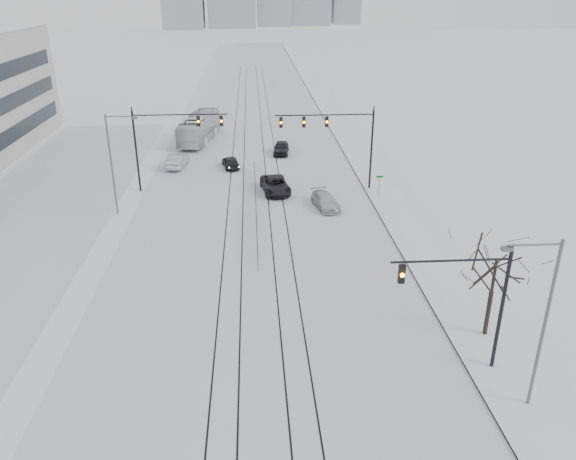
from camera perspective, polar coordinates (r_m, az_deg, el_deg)
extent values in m
cube|color=silver|center=(80.28, -3.55, 9.96)|extent=(22.00, 260.00, 0.02)
cube|color=silver|center=(81.42, 6.14, 10.11)|extent=(5.00, 260.00, 0.16)
cube|color=gray|center=(81.04, 4.41, 10.10)|extent=(0.10, 260.00, 0.12)
cube|color=silver|center=(59.69, -22.94, 3.20)|extent=(14.00, 60.00, 0.03)
cube|color=black|center=(61.07, -5.84, 5.45)|extent=(0.10, 180.00, 0.01)
cube|color=black|center=(61.03, -4.52, 5.49)|extent=(0.10, 180.00, 0.01)
cube|color=black|center=(61.04, -2.26, 5.54)|extent=(0.10, 180.00, 0.01)
cube|color=black|center=(61.09, -0.94, 5.57)|extent=(0.10, 180.00, 0.01)
cylinder|color=black|center=(31.22, 20.81, -7.85)|extent=(0.20, 0.20, 7.00)
cylinder|color=black|center=(28.66, 16.22, -3.01)|extent=(6.00, 0.12, 0.12)
cube|color=black|center=(28.25, 11.47, -4.39)|extent=(0.32, 0.24, 1.00)
sphere|color=orange|center=(28.13, 11.54, -4.52)|extent=(0.22, 0.22, 0.22)
cylinder|color=black|center=(56.30, 8.46, 7.97)|extent=(0.20, 0.20, 8.00)
cylinder|color=black|center=(54.65, 3.71, 11.59)|extent=(9.50, 0.12, 0.12)
cube|color=black|center=(54.42, -0.72, 10.88)|extent=(0.32, 0.24, 1.00)
sphere|color=orange|center=(54.28, -0.72, 10.85)|extent=(0.22, 0.22, 0.22)
cube|color=black|center=(54.58, 1.63, 10.91)|extent=(0.32, 0.24, 1.00)
sphere|color=orange|center=(54.44, 1.64, 10.88)|extent=(0.22, 0.22, 0.22)
cube|color=black|center=(54.82, 3.96, 10.92)|extent=(0.32, 0.24, 1.00)
sphere|color=orange|center=(54.69, 3.98, 10.89)|extent=(0.22, 0.22, 0.22)
cylinder|color=black|center=(57.17, -15.15, 7.64)|extent=(0.20, 0.20, 8.00)
cylinder|color=black|center=(55.61, -10.91, 11.43)|extent=(9.00, 0.12, 0.12)
cube|color=black|center=(55.40, -6.79, 10.95)|extent=(0.32, 0.24, 1.00)
sphere|color=orange|center=(55.27, -6.79, 10.92)|extent=(0.22, 0.22, 0.22)
cube|color=black|center=(55.56, -9.09, 10.86)|extent=(0.32, 0.24, 1.00)
sphere|color=orange|center=(55.43, -9.10, 10.83)|extent=(0.22, 0.22, 0.22)
cylinder|color=#595B60|center=(28.73, 24.54, -9.09)|extent=(0.16, 0.16, 9.00)
cylinder|color=#595B60|center=(26.24, 23.80, -1.38)|extent=(2.40, 0.10, 0.10)
cube|color=#595B60|center=(25.78, 21.37, -1.78)|extent=(0.50, 0.25, 0.18)
cylinder|color=#595B60|center=(51.63, -17.48, 6.26)|extent=(0.16, 0.16, 9.00)
cylinder|color=#595B60|center=(50.31, -16.73, 11.00)|extent=(2.40, 0.10, 0.10)
cube|color=#595B60|center=(50.09, -15.35, 10.92)|extent=(0.50, 0.25, 0.18)
cylinder|color=black|center=(34.85, 19.63, -8.03)|extent=(0.26, 0.26, 3.00)
cylinder|color=black|center=(33.78, 20.15, -4.77)|extent=(0.18, 0.18, 2.50)
cube|color=black|center=(51.28, -3.30, 3.02)|extent=(0.06, 24.00, 0.06)
cube|color=black|center=(51.42, -3.29, 2.61)|extent=(0.06, 24.00, 0.06)
cylinder|color=#595B60|center=(54.41, 9.23, 4.26)|extent=(0.06, 0.06, 2.40)
cube|color=#0C4C19|center=(54.06, 9.30, 5.36)|extent=(0.70, 0.04, 0.18)
imported|color=black|center=(63.87, -5.84, 6.87)|extent=(2.34, 4.14, 1.33)
imported|color=#9A9DA2|center=(64.93, -11.18, 6.93)|extent=(2.32, 4.93, 1.56)
imported|color=black|center=(55.82, -1.29, 4.58)|extent=(3.15, 5.64, 1.49)
imported|color=silver|center=(51.96, 3.83, 2.94)|extent=(2.68, 4.75, 1.30)
imported|color=black|center=(68.99, -0.70, 8.33)|extent=(2.24, 4.55, 1.49)
imported|color=silver|center=(75.68, -9.00, 10.19)|extent=(4.91, 12.59, 3.42)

